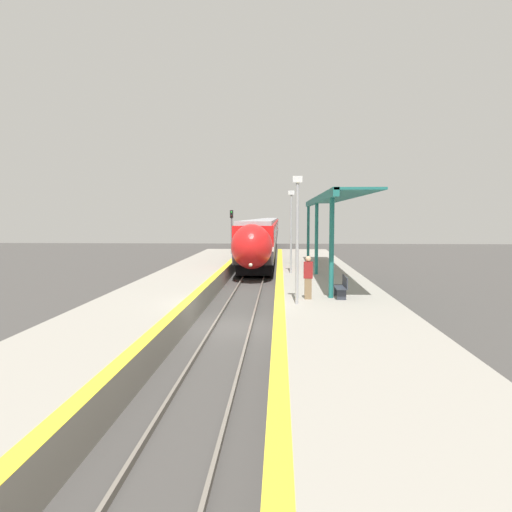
% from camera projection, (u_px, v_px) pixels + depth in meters
% --- Properties ---
extents(ground_plane, '(120.00, 120.00, 0.00)m').
position_uv_depth(ground_plane, '(233.00, 327.00, 19.31)').
color(ground_plane, '#423F3D').
extents(rail_left, '(0.08, 90.00, 0.15)m').
position_uv_depth(rail_left, '(214.00, 325.00, 19.34)').
color(rail_left, slate).
rests_on(rail_left, ground_plane).
extents(rail_right, '(0.08, 90.00, 0.15)m').
position_uv_depth(rail_right, '(251.00, 326.00, 19.27)').
color(rail_right, slate).
rests_on(rail_right, ground_plane).
extents(train, '(2.83, 87.89, 3.97)m').
position_uv_depth(train, '(268.00, 230.00, 74.47)').
color(train, black).
rests_on(train, ground_plane).
extents(platform_right, '(4.87, 64.00, 0.97)m').
position_uv_depth(platform_right, '(338.00, 316.00, 19.08)').
color(platform_right, gray).
rests_on(platform_right, ground_plane).
extents(platform_left, '(4.00, 64.00, 0.97)m').
position_uv_depth(platform_left, '(140.00, 314.00, 19.45)').
color(platform_left, gray).
rests_on(platform_left, ground_plane).
extents(platform_bench, '(0.44, 1.48, 0.89)m').
position_uv_depth(platform_bench, '(342.00, 286.00, 20.42)').
color(platform_bench, '#2D333D').
rests_on(platform_bench, platform_right).
extents(person_waiting, '(0.36, 0.23, 1.74)m').
position_uv_depth(person_waiting, '(308.00, 277.00, 20.06)').
color(person_waiting, '#7F6647').
rests_on(person_waiting, platform_right).
extents(railway_signal, '(0.28, 0.28, 4.85)m').
position_uv_depth(railway_signal, '(232.00, 232.00, 44.48)').
color(railway_signal, '#59595E').
rests_on(railway_signal, ground_plane).
extents(lamppost_near, '(0.36, 0.20, 4.83)m').
position_uv_depth(lamppost_near, '(297.00, 231.00, 18.75)').
color(lamppost_near, '#9E9EA3').
rests_on(lamppost_near, platform_right).
extents(lamppost_mid, '(0.36, 0.20, 4.83)m').
position_uv_depth(lamppost_mid, '(291.00, 226.00, 29.18)').
color(lamppost_mid, '#9E9EA3').
rests_on(lamppost_mid, platform_right).
extents(station_canopy, '(2.02, 19.86, 4.44)m').
position_uv_depth(station_canopy, '(327.00, 202.00, 28.47)').
color(station_canopy, '#1E6B66').
rests_on(station_canopy, platform_right).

